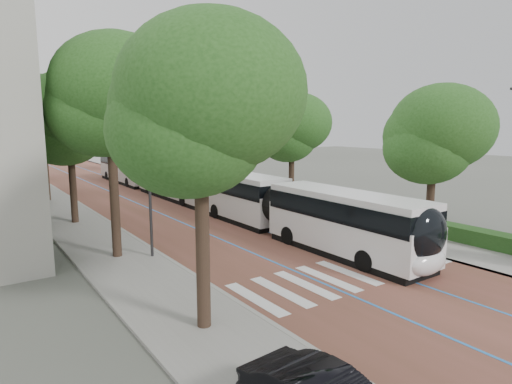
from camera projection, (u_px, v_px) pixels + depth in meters
ground at (362, 281)px, 18.01m from camera, size 160.00×160.00×0.00m
road at (100, 180)px, 50.38m from camera, size 11.00×140.00×0.02m
sidewalk_left at (28, 185)px, 46.13m from camera, size 4.00×140.00×0.12m
sidewalk_right at (160, 175)px, 54.62m from camera, size 4.00×140.00×0.12m
kerb_left at (48, 183)px, 47.20m from camera, size 0.20×140.00×0.14m
kerb_right at (146, 176)px, 53.54m from camera, size 0.20×140.00×0.14m
zebra_crossing at (348, 272)px, 18.93m from camera, size 10.55×3.60×0.01m
lane_line_left at (86, 181)px, 49.47m from camera, size 0.12×126.00×0.01m
lane_line_right at (113, 179)px, 51.28m from camera, size 0.12×126.00×0.01m
hedge at (477, 237)px, 23.08m from camera, size 1.20×14.00×0.80m
streetlight_far at (226, 143)px, 38.81m from camera, size 1.82×0.20×8.00m
lamp_post_left at (149, 175)px, 20.38m from camera, size 0.14×0.14×8.00m
trees_left at (50, 118)px, 32.56m from camera, size 6.35×60.76×10.15m
trees_right at (241, 131)px, 38.59m from camera, size 5.61×47.33×8.45m
lead_bus at (296, 211)px, 24.46m from camera, size 2.57×18.40×3.20m
bus_queued_0 at (179, 181)px, 37.29m from camera, size 2.60×12.41×3.20m
bus_queued_1 at (128, 169)px, 47.69m from camera, size 2.57×12.40×3.20m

